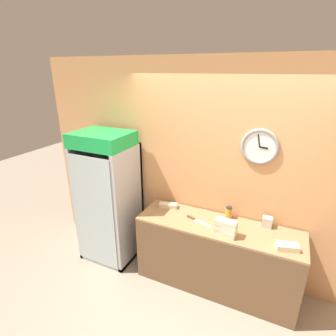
# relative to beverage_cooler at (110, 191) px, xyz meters

# --- Properties ---
(wall_back) EXTENTS (5.20, 0.10, 2.70)m
(wall_back) POSITION_rel_beverage_cooler_xyz_m (1.52, 0.32, 0.36)
(wall_back) COLOR tan
(wall_back) RESTS_ON ground_plane
(prep_counter) EXTENTS (1.88, 0.56, 0.86)m
(prep_counter) POSITION_rel_beverage_cooler_xyz_m (1.51, -0.01, -0.56)
(prep_counter) COLOR brown
(prep_counter) RESTS_ON ground_plane
(beverage_cooler) EXTENTS (0.71, 0.64, 1.82)m
(beverage_cooler) POSITION_rel_beverage_cooler_xyz_m (0.00, 0.00, 0.00)
(beverage_cooler) COLOR #B2B7BC
(beverage_cooler) RESTS_ON ground_plane
(sandwich_stack_bottom) EXTENTS (0.24, 0.14, 0.06)m
(sandwich_stack_bottom) POSITION_rel_beverage_cooler_xyz_m (1.63, -0.16, -0.10)
(sandwich_stack_bottom) COLOR beige
(sandwich_stack_bottom) RESTS_ON prep_counter
(sandwich_stack_middle) EXTENTS (0.24, 0.13, 0.06)m
(sandwich_stack_middle) POSITION_rel_beverage_cooler_xyz_m (1.63, -0.16, -0.04)
(sandwich_stack_middle) COLOR beige
(sandwich_stack_middle) RESTS_ON sandwich_stack_bottom
(sandwich_stack_top) EXTENTS (0.24, 0.12, 0.06)m
(sandwich_stack_top) POSITION_rel_beverage_cooler_xyz_m (1.63, -0.16, 0.02)
(sandwich_stack_top) COLOR beige
(sandwich_stack_top) RESTS_ON sandwich_stack_middle
(sandwich_flat_left) EXTENTS (0.25, 0.15, 0.05)m
(sandwich_flat_left) POSITION_rel_beverage_cooler_xyz_m (0.82, 0.13, -0.10)
(sandwich_flat_left) COLOR beige
(sandwich_flat_left) RESTS_ON prep_counter
(sandwich_flat_right) EXTENTS (0.24, 0.17, 0.06)m
(sandwich_flat_right) POSITION_rel_beverage_cooler_xyz_m (2.25, -0.14, -0.10)
(sandwich_flat_right) COLOR beige
(sandwich_flat_right) RESTS_ON prep_counter
(chefs_knife) EXTENTS (0.33, 0.13, 0.02)m
(chefs_knife) POSITION_rel_beverage_cooler_xyz_m (1.24, -0.02, -0.12)
(chefs_knife) COLOR silver
(chefs_knife) RESTS_ON prep_counter
(condiment_jar) EXTENTS (0.08, 0.08, 0.15)m
(condiment_jar) POSITION_rel_beverage_cooler_xyz_m (1.58, 0.20, -0.06)
(condiment_jar) COLOR gold
(condiment_jar) RESTS_ON prep_counter
(napkin_dispenser) EXTENTS (0.11, 0.09, 0.12)m
(napkin_dispenser) POSITION_rel_beverage_cooler_xyz_m (2.02, 0.20, -0.07)
(napkin_dispenser) COLOR #B7B2AD
(napkin_dispenser) RESTS_ON prep_counter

